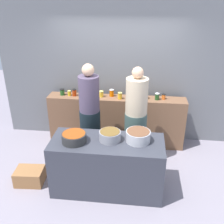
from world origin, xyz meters
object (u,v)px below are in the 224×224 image
(bread_crate, at_px, (30,176))
(preserve_jar_12, at_px, (164,97))
(preserve_jar_1, at_px, (69,93))
(cooking_pot_right, at_px, (138,136))
(preserve_jar_6, at_px, (112,93))
(cooking_pot_left, at_px, (74,138))
(preserve_jar_5, at_px, (101,94))
(preserve_jar_11, at_px, (157,96))
(preserve_jar_9, at_px, (138,94))
(preserve_jar_8, at_px, (132,95))
(preserve_jar_0, at_px, (62,92))
(cooking_pot_center, at_px, (110,136))
(preserve_jar_4, at_px, (96,93))
(preserve_jar_10, at_px, (146,96))
(cook_in_cap, at_px, (136,123))
(preserve_jar_2, at_px, (74,92))
(preserve_jar_7, at_px, (120,96))
(preserve_jar_3, at_px, (84,92))
(cook_with_tongs, at_px, (90,120))

(bread_crate, bearing_deg, preserve_jar_12, 33.35)
(preserve_jar_1, bearing_deg, cooking_pot_right, -44.06)
(preserve_jar_6, relative_size, cooking_pot_left, 0.38)
(preserve_jar_5, xyz_separation_m, preserve_jar_11, (1.08, -0.03, 0.01))
(preserve_jar_9, relative_size, cooking_pot_left, 0.38)
(preserve_jar_5, relative_size, preserve_jar_8, 1.16)
(preserve_jar_0, bearing_deg, preserve_jar_12, 0.28)
(cooking_pot_center, bearing_deg, preserve_jar_0, 129.21)
(preserve_jar_9, relative_size, cooking_pot_center, 0.43)
(preserve_jar_9, distance_m, preserve_jar_11, 0.37)
(preserve_jar_0, distance_m, preserve_jar_8, 1.39)
(cooking_pot_left, relative_size, cooking_pot_right, 1.01)
(preserve_jar_1, relative_size, cooking_pot_center, 0.32)
(preserve_jar_5, bearing_deg, preserve_jar_4, 160.61)
(cooking_pot_right, bearing_deg, preserve_jar_1, 135.94)
(bread_crate, bearing_deg, preserve_jar_5, 55.27)
(preserve_jar_8, distance_m, preserve_jar_10, 0.26)
(preserve_jar_5, relative_size, preserve_jar_9, 0.85)
(preserve_jar_4, height_order, cook_in_cap, cook_in_cap)
(preserve_jar_2, distance_m, preserve_jar_7, 0.91)
(preserve_jar_1, bearing_deg, preserve_jar_9, 1.25)
(preserve_jar_3, height_order, cook_in_cap, cook_in_cap)
(preserve_jar_6, bearing_deg, cook_in_cap, -55.16)
(preserve_jar_12, relative_size, cooking_pot_center, 0.33)
(preserve_jar_4, distance_m, preserve_jar_7, 0.48)
(cooking_pot_left, height_order, bread_crate, cooking_pot_left)
(preserve_jar_6, height_order, cooking_pot_left, preserve_jar_6)
(preserve_jar_4, height_order, preserve_jar_6, preserve_jar_6)
(cook_with_tongs, bearing_deg, preserve_jar_10, 34.36)
(cooking_pot_left, bearing_deg, preserve_jar_0, 112.06)
(cook_with_tongs, bearing_deg, bread_crate, -139.14)
(preserve_jar_1, bearing_deg, cook_with_tongs, -51.09)
(preserve_jar_11, xyz_separation_m, cook_with_tongs, (-1.18, -0.64, -0.24))
(preserve_jar_6, bearing_deg, preserve_jar_9, -2.67)
(preserve_jar_4, height_order, preserve_jar_9, preserve_jar_9)
(cooking_pot_right, bearing_deg, preserve_jar_5, 119.22)
(preserve_jar_0, relative_size, preserve_jar_1, 1.24)
(preserve_jar_11, bearing_deg, preserve_jar_6, 175.01)
(preserve_jar_12, bearing_deg, bread_crate, -146.65)
(preserve_jar_3, xyz_separation_m, bread_crate, (-0.64, -1.49, -0.94))
(preserve_jar_11, height_order, cooking_pot_left, preserve_jar_11)
(preserve_jar_4, xyz_separation_m, cooking_pot_left, (-0.08, -1.51, -0.14))
(preserve_jar_0, bearing_deg, cooking_pot_right, -41.36)
(cooking_pot_right, bearing_deg, preserve_jar_10, 85.17)
(preserve_jar_7, distance_m, bread_crate, 2.15)
(cooking_pot_left, xyz_separation_m, cook_in_cap, (0.88, 0.80, -0.12))
(preserve_jar_4, relative_size, preserve_jar_7, 1.01)
(preserve_jar_3, relative_size, preserve_jar_12, 0.99)
(preserve_jar_5, bearing_deg, preserve_jar_12, 0.68)
(preserve_jar_9, relative_size, cook_with_tongs, 0.08)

